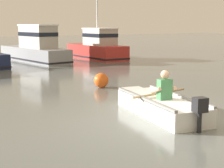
{
  "coord_description": "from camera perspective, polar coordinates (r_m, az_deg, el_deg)",
  "views": [
    {
      "loc": [
        -5.13,
        -6.39,
        2.35
      ],
      "look_at": [
        0.29,
        2.75,
        0.55
      ],
      "focal_mm": 57.61,
      "sensor_mm": 36.0,
      "label": 1
    }
  ],
  "objects": [
    {
      "name": "moored_boat_grey",
      "position": [
        23.02,
        -12.08,
        5.62
      ],
      "size": [
        2.61,
        6.71,
        2.29
      ],
      "color": "gray",
      "rests_on": "ground"
    },
    {
      "name": "rowboat_with_person",
      "position": [
        9.44,
        7.6,
        -3.31
      ],
      "size": [
        1.98,
        3.72,
        1.19
      ],
      "color": "white",
      "rests_on": "ground"
    },
    {
      "name": "ground_plane",
      "position": [
        8.53,
        7.81,
        -6.47
      ],
      "size": [
        120.0,
        120.0,
        0.0
      ],
      "primitive_type": "plane",
      "color": "slate"
    },
    {
      "name": "moored_boat_red",
      "position": [
        24.14,
        -2.32,
        5.84
      ],
      "size": [
        2.13,
        5.2,
        4.78
      ],
      "color": "#B72D28",
      "rests_on": "ground"
    },
    {
      "name": "mooring_buoy",
      "position": [
        13.24,
        -1.72,
        0.58
      ],
      "size": [
        0.55,
        0.55,
        0.55
      ],
      "primitive_type": "sphere",
      "color": "#E55919",
      "rests_on": "ground"
    }
  ]
}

